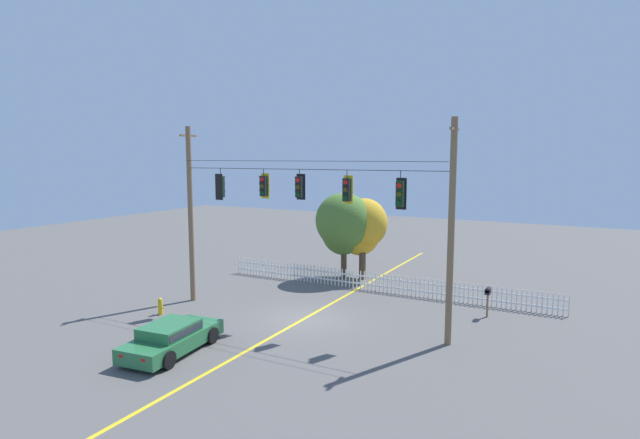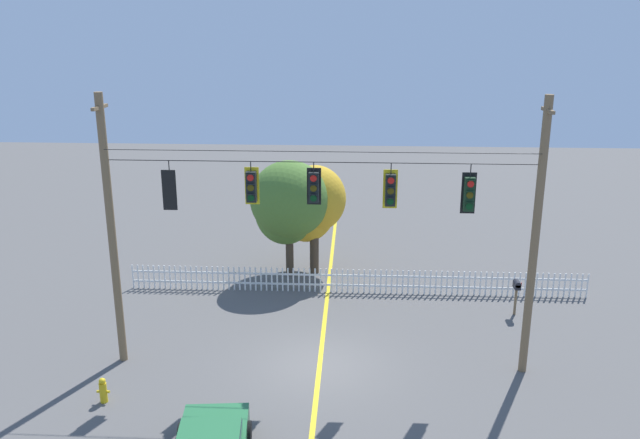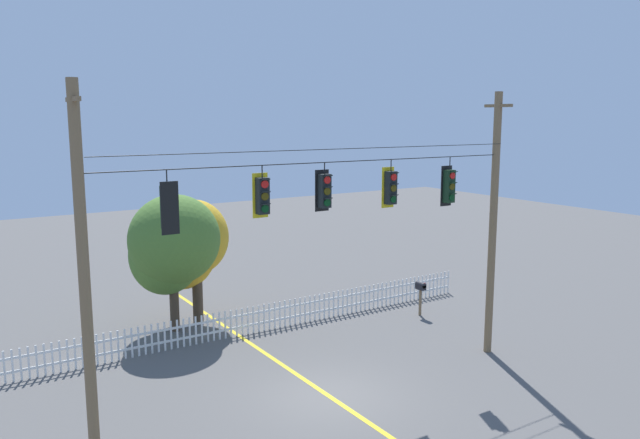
% 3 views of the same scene
% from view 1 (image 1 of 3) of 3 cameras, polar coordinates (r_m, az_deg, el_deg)
% --- Properties ---
extents(ground, '(80.00, 80.00, 0.00)m').
position_cam_1_polar(ground, '(23.36, -1.86, -11.09)').
color(ground, '#565451').
extents(lane_centerline_stripe, '(0.16, 36.00, 0.01)m').
position_cam_1_polar(lane_centerline_stripe, '(23.36, -1.86, -11.08)').
color(lane_centerline_stripe, gold).
rests_on(lane_centerline_stripe, ground).
extents(signal_support_span, '(13.25, 1.10, 8.74)m').
position_cam_1_polar(signal_support_span, '(22.37, -1.91, -0.15)').
color(signal_support_span, brown).
rests_on(signal_support_span, ground).
extents(traffic_signal_northbound_secondary, '(0.43, 0.38, 1.51)m').
position_cam_1_polar(traffic_signal_northbound_secondary, '(24.83, -11.06, 3.63)').
color(traffic_signal_northbound_secondary, black).
extents(traffic_signal_northbound_primary, '(0.43, 0.38, 1.36)m').
position_cam_1_polar(traffic_signal_northbound_primary, '(23.35, -6.30, 3.76)').
color(traffic_signal_northbound_primary, black).
extents(traffic_signal_westbound_side, '(0.43, 0.38, 1.34)m').
position_cam_1_polar(traffic_signal_westbound_side, '(22.33, -2.31, 3.67)').
color(traffic_signal_westbound_side, black).
extents(traffic_signal_eastbound_side, '(0.43, 0.38, 1.42)m').
position_cam_1_polar(traffic_signal_eastbound_side, '(21.27, 3.03, 3.36)').
color(traffic_signal_eastbound_side, black).
extents(traffic_signal_southbound_primary, '(0.43, 0.38, 1.55)m').
position_cam_1_polar(traffic_signal_southbound_primary, '(20.39, 8.97, 2.86)').
color(traffic_signal_southbound_primary, black).
extents(white_picket_fence, '(18.73, 0.06, 1.02)m').
position_cam_1_polar(white_picket_fence, '(27.96, 6.48, -6.97)').
color(white_picket_fence, white).
rests_on(white_picket_fence, ground).
extents(autumn_maple_near_fence, '(3.37, 3.21, 5.17)m').
position_cam_1_polar(autumn_maple_near_fence, '(30.24, 2.62, -0.55)').
color(autumn_maple_near_fence, '#473828').
rests_on(autumn_maple_near_fence, ground).
extents(autumn_maple_mid, '(3.08, 2.61, 4.82)m').
position_cam_1_polar(autumn_maple_mid, '(30.49, 4.72, -0.76)').
color(autumn_maple_mid, '#473828').
rests_on(autumn_maple_mid, ground).
extents(parked_car, '(2.23, 4.39, 1.15)m').
position_cam_1_polar(parked_car, '(20.24, -16.26, -12.48)').
color(parked_car, '#286B3D').
rests_on(parked_car, ground).
extents(fire_hydrant, '(0.38, 0.22, 0.78)m').
position_cam_1_polar(fire_hydrant, '(25.04, -17.43, -9.25)').
color(fire_hydrant, gold).
rests_on(fire_hydrant, ground).
extents(roadside_mailbox, '(0.25, 0.44, 1.39)m').
position_cam_1_polar(roadside_mailbox, '(24.54, 18.27, -7.80)').
color(roadside_mailbox, brown).
rests_on(roadside_mailbox, ground).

